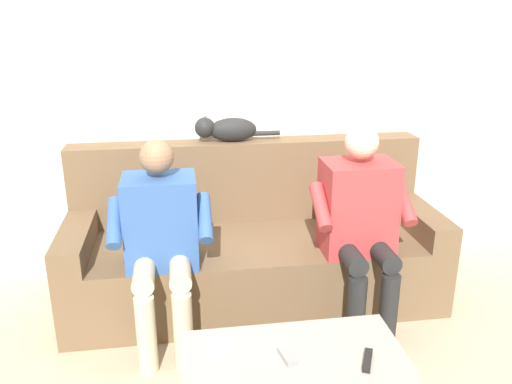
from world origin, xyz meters
name	(u,v)px	position (x,y,z in m)	size (l,w,h in m)	color
ground_plane	(275,367)	(0.00, 0.60, 0.00)	(8.00, 8.00, 0.00)	tan
back_wall	(243,87)	(0.00, -0.60, 1.26)	(4.82, 0.06, 2.51)	beige
couch	(253,247)	(0.00, -0.16, 0.32)	(2.24, 0.83, 0.94)	brown
person_left_seated	(360,216)	(-0.54, 0.22, 0.65)	(0.55, 0.52, 1.15)	#B23838
person_right_seated	(161,233)	(0.54, 0.23, 0.62)	(0.53, 0.55, 1.11)	#335693
cat_on_backrest	(226,129)	(0.13, -0.41, 1.02)	(0.54, 0.14, 0.16)	black
remote_black	(368,360)	(-0.28, 1.11, 0.39)	(0.14, 0.03, 0.02)	black
remote_gray	(287,356)	(0.03, 1.04, 0.39)	(0.11, 0.04, 0.02)	gray
remote_white	(222,343)	(0.29, 0.91, 0.39)	(0.11, 0.03, 0.02)	white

